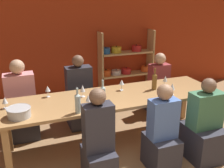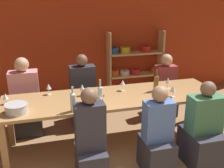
{
  "view_description": "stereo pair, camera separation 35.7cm",
  "coord_description": "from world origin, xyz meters",
  "px_view_note": "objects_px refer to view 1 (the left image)",
  "views": [
    {
      "loc": [
        -1.1,
        -1.4,
        2.15
      ],
      "look_at": [
        0.18,
        1.95,
        0.92
      ],
      "focal_mm": 42.0,
      "sensor_mm": 36.0,
      "label": 1
    },
    {
      "loc": [
        -0.76,
        -1.51,
        2.15
      ],
      "look_at": [
        0.18,
        1.95,
        0.92
      ],
      "focal_mm": 42.0,
      "sensor_mm": 36.0,
      "label": 2
    }
  ],
  "objects_px": {
    "dining_table": "(114,101)",
    "person_near_c": "(162,138)",
    "shelf_unit": "(126,70)",
    "cell_phone": "(101,97)",
    "wine_glass_empty_a": "(172,87)",
    "person_far_b": "(80,100)",
    "wine_glass_red_d": "(122,82)",
    "person_near_a": "(203,130)",
    "wine_glass_red_a": "(48,89)",
    "wine_glass_red_b": "(5,101)",
    "mixing_bowl": "(19,112)",
    "wine_glass_white_a": "(88,99)",
    "person_far_a": "(158,90)",
    "person_far_c": "(22,109)",
    "wine_glass_white_c": "(83,89)",
    "wine_glass_white_b": "(104,99)",
    "wine_bottle_dark": "(103,94)",
    "person_near_b": "(99,149)",
    "wine_glass_red_c": "(165,79)",
    "wine_bottle_green": "(78,103)"
  },
  "relations": [
    {
      "from": "wine_glass_empty_a",
      "to": "person_far_b",
      "type": "bearing_deg",
      "value": 137.07
    },
    {
      "from": "wine_glass_white_b",
      "to": "wine_glass_red_c",
      "type": "distance_m",
      "value": 1.24
    },
    {
      "from": "wine_glass_empty_a",
      "to": "wine_glass_red_a",
      "type": "xyz_separation_m",
      "value": [
        -1.69,
        0.55,
        -0.0
      ]
    },
    {
      "from": "wine_glass_white_b",
      "to": "cell_phone",
      "type": "distance_m",
      "value": 0.36
    },
    {
      "from": "wine_glass_red_b",
      "to": "wine_glass_red_d",
      "type": "height_order",
      "value": "wine_glass_red_d"
    },
    {
      "from": "wine_glass_red_b",
      "to": "person_far_c",
      "type": "relative_size",
      "value": 0.12
    },
    {
      "from": "person_near_b",
      "to": "person_far_c",
      "type": "distance_m",
      "value": 1.68
    },
    {
      "from": "wine_glass_white_a",
      "to": "person_far_a",
      "type": "height_order",
      "value": "person_far_a"
    },
    {
      "from": "shelf_unit",
      "to": "person_near_a",
      "type": "relative_size",
      "value": 1.25
    },
    {
      "from": "person_near_c",
      "to": "mixing_bowl",
      "type": "bearing_deg",
      "value": 162.09
    },
    {
      "from": "shelf_unit",
      "to": "dining_table",
      "type": "relative_size",
      "value": 0.46
    },
    {
      "from": "shelf_unit",
      "to": "person_near_b",
      "type": "relative_size",
      "value": 1.2
    },
    {
      "from": "wine_glass_white_c",
      "to": "person_near_b",
      "type": "distance_m",
      "value": 0.98
    },
    {
      "from": "wine_glass_red_d",
      "to": "shelf_unit",
      "type": "bearing_deg",
      "value": 63.91
    },
    {
      "from": "wine_bottle_dark",
      "to": "wine_glass_red_c",
      "type": "bearing_deg",
      "value": 14.71
    },
    {
      "from": "wine_bottle_green",
      "to": "person_near_c",
      "type": "xyz_separation_m",
      "value": [
        0.97,
        -0.4,
        -0.48
      ]
    },
    {
      "from": "wine_glass_red_b",
      "to": "wine_glass_white_c",
      "type": "distance_m",
      "value": 1.03
    },
    {
      "from": "wine_glass_red_a",
      "to": "wine_glass_red_d",
      "type": "height_order",
      "value": "wine_glass_red_d"
    },
    {
      "from": "mixing_bowl",
      "to": "wine_glass_white_a",
      "type": "xyz_separation_m",
      "value": [
        0.85,
        0.0,
        0.05
      ]
    },
    {
      "from": "wine_glass_white_a",
      "to": "person_far_b",
      "type": "relative_size",
      "value": 0.13
    },
    {
      "from": "wine_glass_white_c",
      "to": "person_far_c",
      "type": "relative_size",
      "value": 0.14
    },
    {
      "from": "mixing_bowl",
      "to": "person_far_a",
      "type": "xyz_separation_m",
      "value": [
        2.5,
        1.01,
        -0.41
      ]
    },
    {
      "from": "wine_glass_white_c",
      "to": "wine_bottle_dark",
      "type": "bearing_deg",
      "value": -61.81
    },
    {
      "from": "wine_glass_red_b",
      "to": "person_near_a",
      "type": "xyz_separation_m",
      "value": [
        2.45,
        -0.85,
        -0.46
      ]
    },
    {
      "from": "wine_glass_empty_a",
      "to": "person_near_b",
      "type": "height_order",
      "value": "person_near_b"
    },
    {
      "from": "wine_glass_empty_a",
      "to": "wine_glass_red_a",
      "type": "relative_size",
      "value": 1.05
    },
    {
      "from": "wine_glass_white_a",
      "to": "person_far_c",
      "type": "bearing_deg",
      "value": 129.37
    },
    {
      "from": "person_far_a",
      "to": "person_far_b",
      "type": "height_order",
      "value": "person_far_b"
    },
    {
      "from": "wine_bottle_dark",
      "to": "person_far_b",
      "type": "relative_size",
      "value": 0.27
    },
    {
      "from": "wine_glass_white_b",
      "to": "person_near_b",
      "type": "distance_m",
      "value": 0.64
    },
    {
      "from": "shelf_unit",
      "to": "person_near_a",
      "type": "height_order",
      "value": "shelf_unit"
    },
    {
      "from": "dining_table",
      "to": "wine_bottle_dark",
      "type": "height_order",
      "value": "wine_bottle_dark"
    },
    {
      "from": "person_near_b",
      "to": "wine_glass_red_d",
      "type": "bearing_deg",
      "value": 53.71
    },
    {
      "from": "wine_glass_empty_a",
      "to": "wine_glass_red_d",
      "type": "height_order",
      "value": "wine_glass_empty_a"
    },
    {
      "from": "person_near_c",
      "to": "person_far_b",
      "type": "bearing_deg",
      "value": 113.23
    },
    {
      "from": "cell_phone",
      "to": "person_near_a",
      "type": "xyz_separation_m",
      "value": [
        1.2,
        -0.77,
        -0.37
      ]
    },
    {
      "from": "mixing_bowl",
      "to": "person_near_a",
      "type": "relative_size",
      "value": 0.25
    },
    {
      "from": "dining_table",
      "to": "wine_glass_red_c",
      "type": "distance_m",
      "value": 0.92
    },
    {
      "from": "wine_glass_white_b",
      "to": "wine_glass_red_b",
      "type": "bearing_deg",
      "value": 160.27
    },
    {
      "from": "person_far_c",
      "to": "wine_glass_white_c",
      "type": "bearing_deg",
      "value": 143.02
    },
    {
      "from": "dining_table",
      "to": "person_near_c",
      "type": "xyz_separation_m",
      "value": [
        0.35,
        -0.76,
        -0.27
      ]
    },
    {
      "from": "person_near_a",
      "to": "cell_phone",
      "type": "bearing_deg",
      "value": 147.34
    },
    {
      "from": "wine_glass_red_d",
      "to": "person_far_a",
      "type": "xyz_separation_m",
      "value": [
        1.01,
        0.6,
        -0.47
      ]
    },
    {
      "from": "wine_glass_white_b",
      "to": "person_far_a",
      "type": "xyz_separation_m",
      "value": [
        1.47,
        1.12,
        -0.46
      ]
    },
    {
      "from": "cell_phone",
      "to": "wine_glass_white_a",
      "type": "bearing_deg",
      "value": -136.12
    },
    {
      "from": "shelf_unit",
      "to": "cell_phone",
      "type": "relative_size",
      "value": 9.06
    },
    {
      "from": "cell_phone",
      "to": "mixing_bowl",
      "type": "bearing_deg",
      "value": -167.9
    },
    {
      "from": "shelf_unit",
      "to": "wine_bottle_dark",
      "type": "xyz_separation_m",
      "value": [
        -1.22,
        -1.99,
        0.32
      ]
    },
    {
      "from": "wine_glass_white_b",
      "to": "person_far_a",
      "type": "relative_size",
      "value": 0.14
    },
    {
      "from": "wine_glass_red_d",
      "to": "person_near_a",
      "type": "relative_size",
      "value": 0.14
    }
  ]
}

